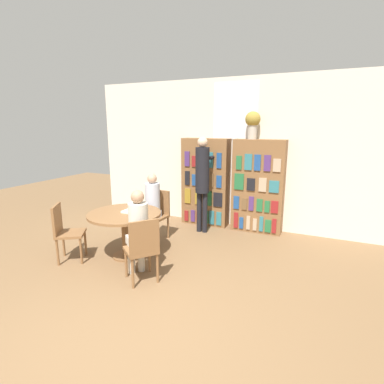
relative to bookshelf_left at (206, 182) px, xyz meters
name	(u,v)px	position (x,y,z in m)	size (l,w,h in m)	color
ground_plane	(121,336)	(0.55, -3.65, -0.91)	(16.00, 16.00, 0.00)	brown
wall_back	(234,154)	(0.55, 0.19, 0.60)	(6.40, 0.07, 3.00)	beige
bookshelf_left	(206,182)	(0.00, 0.00, 0.00)	(0.98, 0.34, 1.82)	brown
bookshelf_right	(258,187)	(1.10, 0.00, 0.00)	(0.98, 0.34, 1.82)	brown
flower_vase	(253,122)	(0.94, 0.00, 1.23)	(0.29, 0.29, 0.52)	#B7AD9E
reading_table	(125,221)	(-0.54, -2.08, -0.30)	(1.14, 1.14, 0.74)	brown
chair_near_camera	(65,229)	(-1.30, -2.57, -0.40)	(0.55, 0.55, 0.91)	brown
chair_left_side	(157,212)	(-0.49, -1.17, -0.40)	(0.42, 0.42, 0.91)	brown
chair_far_side	(142,247)	(0.17, -2.65, -0.40)	(0.56, 0.56, 0.91)	brown
seated_reader_left	(151,204)	(-0.50, -1.35, -0.20)	(0.28, 0.38, 1.24)	#B2B7C6
seated_reader_right	(138,228)	(0.03, -2.54, -0.19)	(0.41, 0.41, 1.25)	beige
librarian_standing	(202,176)	(0.14, -0.50, 0.22)	(0.27, 0.54, 1.86)	black
open_book_on_table	(130,212)	(-0.46, -2.03, -0.15)	(0.24, 0.18, 0.03)	silver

